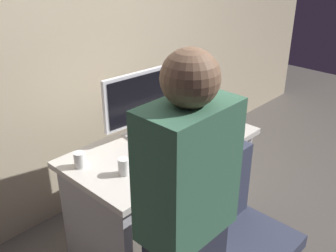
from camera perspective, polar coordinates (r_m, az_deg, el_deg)
ground_plane at (r=3.04m, az=-0.71°, el=-14.79°), size 9.00×9.00×0.00m
wall_back at (r=2.95m, az=-12.36°, el=15.91°), size 6.40×0.10×3.00m
desk at (r=2.74m, az=-0.77°, el=-6.90°), size 1.31×0.71×0.73m
office_chair at (r=2.34m, az=10.65°, el=-16.21°), size 0.52×0.52×0.94m
person_at_desk at (r=1.74m, az=2.67°, el=-15.00°), size 0.40×0.24×1.64m
monitor at (r=2.64m, az=-4.32°, el=3.65°), size 0.54×0.16×0.46m
keyboard at (r=2.52m, az=0.24°, el=-3.72°), size 0.43×0.13×0.02m
mouse at (r=2.69m, az=4.47°, el=-1.56°), size 0.06×0.10×0.03m
cup_near_keyboard at (r=2.30m, az=-6.42°, el=-5.85°), size 0.07×0.07×0.10m
cup_by_monitor at (r=2.41m, az=-12.71°, el=-4.79°), size 0.07×0.07×0.09m
book_stack at (r=2.94m, az=4.21°, el=1.74°), size 0.20×0.19×0.10m
cell_phone at (r=2.84m, az=8.17°, el=-0.52°), size 0.08×0.15×0.01m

